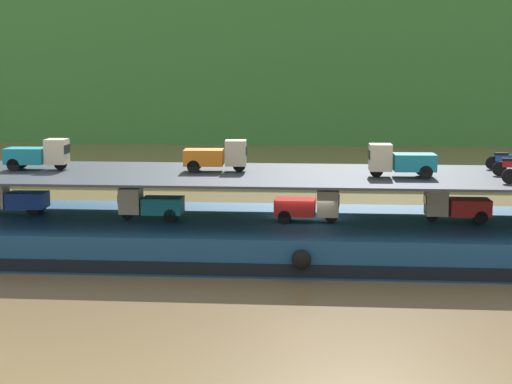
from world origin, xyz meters
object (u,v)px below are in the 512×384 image
(mini_truck_lower_aft, at_px, (150,204))
(mini_truck_lower_mid, at_px, (308,206))
(mini_truck_lower_stern, at_px, (15,199))
(cargo_barge, at_px, (304,237))
(mini_truck_upper_mid, at_px, (217,156))
(mini_truck_lower_fore, at_px, (456,205))
(mini_truck_upper_fore, at_px, (401,161))
(mini_truck_upper_stern, at_px, (38,154))
(motorcycle_upper_stbd, at_px, (506,160))

(mini_truck_lower_aft, height_order, mini_truck_lower_mid, same)
(mini_truck_lower_stern, xyz_separation_m, mini_truck_lower_mid, (13.17, -0.86, 0.00))
(cargo_barge, distance_m, mini_truck_upper_mid, 5.20)
(mini_truck_lower_aft, height_order, mini_truck_lower_fore, same)
(mini_truck_upper_fore, bearing_deg, mini_truck_lower_aft, 178.61)
(mini_truck_upper_stern, xyz_separation_m, mini_truck_upper_mid, (7.99, 0.03, 0.00))
(cargo_barge, xyz_separation_m, mini_truck_upper_mid, (-3.87, 0.54, 3.44))
(mini_truck_lower_fore, bearing_deg, mini_truck_lower_stern, 179.28)
(mini_truck_lower_mid, bearing_deg, mini_truck_lower_fore, 5.55)
(mini_truck_upper_mid, distance_m, motorcycle_upper_stbd, 12.93)
(mini_truck_upper_mid, xyz_separation_m, mini_truck_upper_fore, (7.84, -1.20, 0.00))
(mini_truck_upper_mid, relative_size, mini_truck_upper_fore, 1.01)
(mini_truck_lower_fore, bearing_deg, mini_truck_upper_stern, 179.19)
(mini_truck_lower_mid, distance_m, mini_truck_upper_stern, 12.22)
(mini_truck_lower_fore, relative_size, mini_truck_upper_stern, 0.99)
(mini_truck_upper_stern, bearing_deg, mini_truck_lower_stern, -179.35)
(mini_truck_upper_mid, height_order, motorcycle_upper_stbd, mini_truck_upper_mid)
(mini_truck_lower_stern, height_order, mini_truck_upper_stern, mini_truck_upper_stern)
(mini_truck_lower_aft, bearing_deg, mini_truck_upper_stern, 170.01)
(mini_truck_lower_aft, xyz_separation_m, motorcycle_upper_stbd, (15.58, 2.77, 1.74))
(mini_truck_lower_mid, height_order, mini_truck_lower_fore, same)
(mini_truck_lower_stern, relative_size, mini_truck_lower_mid, 1.00)
(cargo_barge, xyz_separation_m, mini_truck_upper_fore, (3.97, -0.66, 3.44))
(mini_truck_lower_mid, bearing_deg, mini_truck_upper_fore, -4.57)
(mini_truck_lower_stern, relative_size, mini_truck_upper_stern, 1.00)
(mini_truck_lower_aft, relative_size, motorcycle_upper_stbd, 1.45)
(mini_truck_lower_aft, xyz_separation_m, mini_truck_upper_fore, (10.62, -0.26, 2.00))
(mini_truck_lower_fore, bearing_deg, mini_truck_upper_fore, -159.71)
(mini_truck_lower_aft, xyz_separation_m, mini_truck_upper_stern, (-5.20, 0.92, 2.00))
(cargo_barge, height_order, mini_truck_lower_stern, mini_truck_lower_stern)
(mini_truck_lower_fore, height_order, mini_truck_upper_stern, mini_truck_upper_stern)
(mini_truck_lower_stern, xyz_separation_m, mini_truck_lower_aft, (6.35, -0.90, 0.00))
(mini_truck_upper_mid, bearing_deg, mini_truck_lower_stern, -179.74)
(mini_truck_lower_mid, xyz_separation_m, mini_truck_upper_stern, (-12.02, 0.87, 2.00))
(mini_truck_lower_fore, distance_m, motorcycle_upper_stbd, 3.70)
(mini_truck_lower_stern, height_order, motorcycle_upper_stbd, motorcycle_upper_stbd)
(mini_truck_lower_mid, distance_m, mini_truck_upper_mid, 4.59)
(cargo_barge, bearing_deg, mini_truck_lower_fore, 2.28)
(cargo_barge, xyz_separation_m, motorcycle_upper_stbd, (8.93, 2.37, 3.18))
(mini_truck_lower_fore, xyz_separation_m, mini_truck_upper_fore, (-2.47, -0.91, 2.00))
(mini_truck_lower_stern, xyz_separation_m, mini_truck_upper_fore, (16.98, -1.16, 2.00))
(mini_truck_lower_aft, distance_m, motorcycle_upper_stbd, 15.92)
(mini_truck_lower_aft, bearing_deg, mini_truck_upper_mid, 18.73)
(cargo_barge, xyz_separation_m, mini_truck_lower_aft, (-6.65, -0.40, 1.44))
(mini_truck_lower_mid, bearing_deg, mini_truck_lower_stern, 176.28)
(mini_truck_upper_stern, distance_m, motorcycle_upper_stbd, 20.87)
(mini_truck_upper_mid, bearing_deg, cargo_barge, -8.00)
(cargo_barge, relative_size, mini_truck_lower_mid, 12.17)
(mini_truck_upper_stern, bearing_deg, cargo_barge, -2.49)
(mini_truck_lower_mid, bearing_deg, mini_truck_lower_aft, -179.60)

